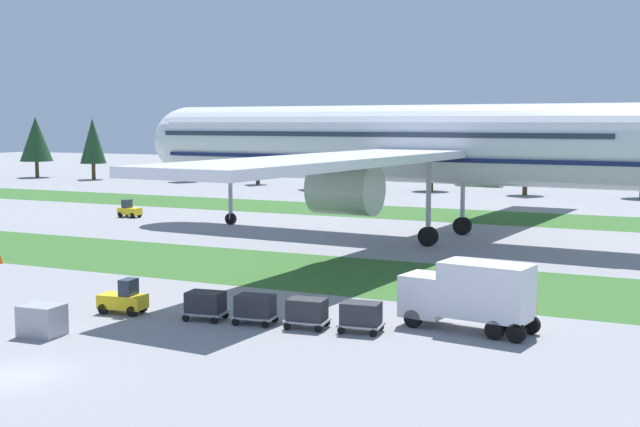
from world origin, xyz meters
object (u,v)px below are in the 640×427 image
at_px(cargo_dolly_lead, 205,303).
at_px(cargo_dolly_third, 307,311).
at_px(ground_crew_loader, 533,311).
at_px(ground_crew_marshaller, 496,308).
at_px(uld_container_1, 42,320).
at_px(cargo_dolly_second, 255,307).
at_px(taxiway_marker_1, 0,259).
at_px(pushback_tractor, 129,210).
at_px(cargo_dolly_fourth, 361,315).
at_px(airliner, 421,144).
at_px(baggage_tug, 124,299).
at_px(catering_truck, 469,293).

distance_m(cargo_dolly_lead, cargo_dolly_third, 5.80).
distance_m(cargo_dolly_lead, ground_crew_loader, 17.30).
bearing_deg(ground_crew_marshaller, uld_container_1, 58.55).
xyz_separation_m(cargo_dolly_second, ground_crew_marshaller, (11.58, 5.14, 0.03)).
relative_size(uld_container_1, taxiway_marker_1, 3.10).
relative_size(cargo_dolly_lead, cargo_dolly_third, 1.00).
distance_m(cargo_dolly_lead, taxiway_marker_1, 25.60).
height_order(pushback_tractor, ground_crew_loader, pushback_tractor).
relative_size(cargo_dolly_third, uld_container_1, 1.19).
bearing_deg(cargo_dolly_fourth, airliner, 6.71).
distance_m(baggage_tug, catering_truck, 19.00).
bearing_deg(ground_crew_marshaller, airliner, -36.41).
xyz_separation_m(catering_truck, uld_container_1, (-18.94, -10.28, -1.17)).
bearing_deg(baggage_tug, airliner, -15.16).
bearing_deg(taxiway_marker_1, ground_crew_marshaller, -4.64).
bearing_deg(baggage_tug, catering_truck, -83.57).
xyz_separation_m(cargo_dolly_lead, catering_truck, (13.43, 3.91, 1.03)).
distance_m(cargo_dolly_second, pushback_tractor, 53.46).
height_order(baggage_tug, uld_container_1, baggage_tug).
distance_m(airliner, ground_crew_marshaller, 34.32).
bearing_deg(pushback_tractor, ground_crew_loader, 61.77).
relative_size(baggage_tug, ground_crew_loader, 1.58).
bearing_deg(ground_crew_loader, catering_truck, -114.46).
bearing_deg(ground_crew_marshaller, pushback_tractor, -5.38).
bearing_deg(pushback_tractor, baggage_tug, 41.82).
relative_size(airliner, catering_truck, 10.43).
relative_size(baggage_tug, ground_crew_marshaller, 1.58).
bearing_deg(ground_crew_loader, baggage_tug, -130.06).
xyz_separation_m(catering_truck, ground_crew_marshaller, (1.03, 1.61, -1.01)).
xyz_separation_m(airliner, pushback_tractor, (-35.07, 2.32, -7.86)).
bearing_deg(airliner, cargo_dolly_fourth, -162.01).
relative_size(cargo_dolly_second, pushback_tractor, 0.89).
bearing_deg(taxiway_marker_1, uld_container_1, -38.96).
bearing_deg(ground_crew_marshaller, ground_crew_loader, -145.49).
xyz_separation_m(cargo_dolly_fourth, taxiway_marker_1, (-32.71, 7.51, -0.60)).
bearing_deg(catering_truck, cargo_dolly_fourth, 127.75).
bearing_deg(taxiway_marker_1, ground_crew_loader, -4.12).
xyz_separation_m(cargo_dolly_fourth, catering_truck, (4.80, 2.77, 1.03)).
height_order(ground_crew_marshaller, uld_container_1, ground_crew_marshaller).
bearing_deg(cargo_dolly_second, cargo_dolly_lead, 90.00).
distance_m(airliner, baggage_tug, 37.43).
height_order(cargo_dolly_fourth, catering_truck, catering_truck).
relative_size(baggage_tug, pushback_tractor, 1.03).
bearing_deg(cargo_dolly_third, baggage_tug, 90.00).
height_order(baggage_tug, cargo_dolly_second, baggage_tug).
bearing_deg(cargo_dolly_lead, cargo_dolly_second, -90.00).
bearing_deg(ground_crew_marshaller, cargo_dolly_second, 51.69).
xyz_separation_m(cargo_dolly_second, cargo_dolly_third, (2.88, 0.38, 0.00)).
height_order(baggage_tug, cargo_dolly_lead, baggage_tug).
height_order(airliner, ground_crew_loader, airliner).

